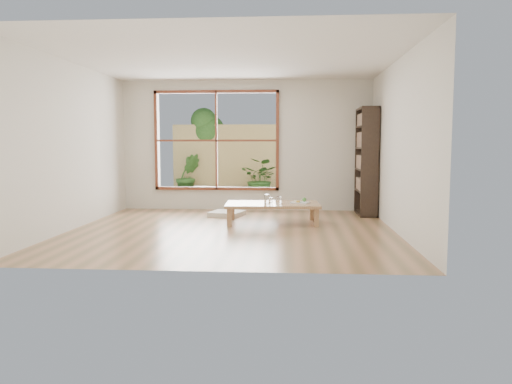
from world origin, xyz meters
TOP-DOWN VIEW (x-y plane):
  - ground at (0.00, 0.00)m, footprint 5.00×5.00m
  - low_table at (0.60, 0.74)m, footprint 1.61×0.96m
  - floor_cushion at (-0.28, 1.55)m, footprint 0.68×0.68m
  - bookshelf at (2.32, 1.90)m, footprint 0.32×0.90m
  - glass_tall at (0.51, 0.65)m, footprint 0.08×0.08m
  - glass_mid at (0.72, 0.77)m, footprint 0.08×0.08m
  - glass_short at (0.68, 0.92)m, footprint 0.07×0.07m
  - glass_small at (0.57, 0.84)m, footprint 0.06×0.06m
  - food_tray at (1.08, 0.77)m, footprint 0.35×0.30m
  - deck at (-0.60, 3.56)m, footprint 2.80×2.00m
  - garden_bench at (-0.72, 3.27)m, footprint 1.17×0.54m
  - bamboo_fence at (-0.60, 4.56)m, footprint 2.80×0.06m
  - shrub_right at (0.19, 4.22)m, footprint 1.10×1.04m
  - shrub_left at (-1.58, 4.29)m, footprint 0.72×0.66m
  - garden_tree at (-1.28, 4.86)m, footprint 1.04×0.85m

SIDE VIEW (x-z plane):
  - ground at x=0.00m, z-range 0.00..0.00m
  - deck at x=-0.60m, z-range -0.03..0.03m
  - floor_cushion at x=-0.28m, z-range 0.00..0.08m
  - low_table at x=0.60m, z-range 0.13..0.47m
  - garden_bench at x=-0.72m, z-range 0.14..0.50m
  - food_tray at x=1.08m, z-range 0.32..0.41m
  - glass_small at x=0.57m, z-range 0.34..0.42m
  - glass_short at x=0.68m, z-range 0.34..0.43m
  - glass_mid at x=0.72m, z-range 0.34..0.45m
  - glass_tall at x=0.51m, z-range 0.34..0.50m
  - shrub_right at x=0.19m, z-range 0.03..0.99m
  - shrub_left at x=-1.58m, z-range 0.02..1.09m
  - bamboo_fence at x=-0.60m, z-range 0.00..1.80m
  - bookshelf at x=2.32m, z-range 0.00..2.01m
  - garden_tree at x=-1.28m, z-range 0.52..2.74m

